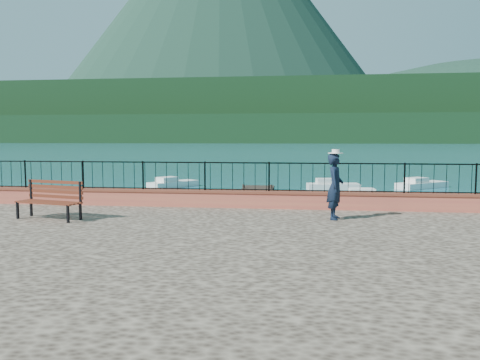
% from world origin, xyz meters
% --- Properties ---
extents(ground, '(2000.00, 2000.00, 0.00)m').
position_xyz_m(ground, '(0.00, 0.00, 0.00)').
color(ground, '#19596B').
rests_on(ground, ground).
extents(parapet, '(28.00, 0.46, 0.58)m').
position_xyz_m(parapet, '(0.00, 3.70, 1.49)').
color(parapet, '#C16546').
rests_on(parapet, promenade).
extents(railing, '(27.00, 0.05, 0.95)m').
position_xyz_m(railing, '(0.00, 3.70, 2.25)').
color(railing, black).
rests_on(railing, parapet).
extents(dock, '(2.00, 16.00, 0.30)m').
position_xyz_m(dock, '(-2.00, 12.00, 0.15)').
color(dock, '#2D231C').
rests_on(dock, ground).
extents(far_forest, '(900.00, 60.00, 18.00)m').
position_xyz_m(far_forest, '(0.00, 300.00, 9.00)').
color(far_forest, black).
rests_on(far_forest, ground).
extents(foothills, '(900.00, 120.00, 44.00)m').
position_xyz_m(foothills, '(0.00, 360.00, 22.00)').
color(foothills, black).
rests_on(foothills, ground).
extents(volcano, '(560.00, 560.00, 380.00)m').
position_xyz_m(volcano, '(-120.00, 700.00, 190.00)').
color(volcano, '#142D23').
rests_on(volcano, ground).
extents(park_bench, '(2.11, 1.12, 1.12)m').
position_xyz_m(park_bench, '(-6.52, 0.74, 1.53)').
color(park_bench, black).
rests_on(park_bench, promenade).
extents(person, '(0.58, 0.77, 1.92)m').
position_xyz_m(person, '(1.75, 1.79, 2.16)').
color(person, black).
rests_on(person, promenade).
extents(hat, '(0.44, 0.44, 0.12)m').
position_xyz_m(hat, '(1.75, 1.79, 3.18)').
color(hat, white).
rests_on(hat, person).
extents(boat_0, '(3.51, 1.44, 0.80)m').
position_xyz_m(boat_0, '(-3.11, 10.62, 0.40)').
color(boat_0, silver).
rests_on(boat_0, ground).
extents(boat_1, '(3.63, 3.22, 0.80)m').
position_xyz_m(boat_1, '(0.74, 11.84, 0.40)').
color(boat_1, white).
rests_on(boat_1, ground).
extents(boat_2, '(4.00, 1.45, 0.80)m').
position_xyz_m(boat_2, '(4.72, 14.43, 0.40)').
color(boat_2, silver).
rests_on(boat_2, ground).
extents(boat_3, '(3.28, 3.86, 0.80)m').
position_xyz_m(boat_3, '(-8.37, 20.81, 0.40)').
color(boat_3, silver).
rests_on(boat_3, ground).
extents(boat_4, '(3.67, 1.78, 0.80)m').
position_xyz_m(boat_4, '(3.00, 20.63, 0.40)').
color(boat_4, silver).
rests_on(boat_4, ground).
extents(boat_5, '(4.14, 3.71, 0.80)m').
position_xyz_m(boat_5, '(9.35, 22.46, 0.40)').
color(boat_5, silver).
rests_on(boat_5, ground).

